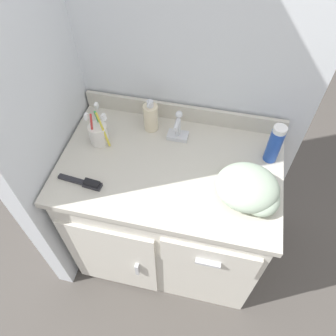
{
  "coord_description": "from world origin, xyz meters",
  "views": [
    {
      "loc": [
        0.18,
        -0.82,
        1.79
      ],
      "look_at": [
        0.0,
        -0.03,
        0.77
      ],
      "focal_mm": 35.0,
      "sensor_mm": 36.0,
      "label": 1
    }
  ],
  "objects_px": {
    "shaving_cream_can": "(275,144)",
    "hand_towel": "(250,189)",
    "hairbrush": "(86,183)",
    "toothbrush_cup": "(99,133)",
    "soap_dispenser": "(151,117)"
  },
  "relations": [
    {
      "from": "toothbrush_cup",
      "to": "hand_towel",
      "type": "relative_size",
      "value": 0.77
    },
    {
      "from": "hand_towel",
      "to": "toothbrush_cup",
      "type": "bearing_deg",
      "value": 166.75
    },
    {
      "from": "soap_dispenser",
      "to": "hairbrush",
      "type": "height_order",
      "value": "soap_dispenser"
    },
    {
      "from": "soap_dispenser",
      "to": "toothbrush_cup",
      "type": "bearing_deg",
      "value": -146.58
    },
    {
      "from": "shaving_cream_can",
      "to": "hand_towel",
      "type": "height_order",
      "value": "shaving_cream_can"
    },
    {
      "from": "toothbrush_cup",
      "to": "hairbrush",
      "type": "bearing_deg",
      "value": -83.92
    },
    {
      "from": "toothbrush_cup",
      "to": "hand_towel",
      "type": "xyz_separation_m",
      "value": [
        0.64,
        -0.15,
        0.0
      ]
    },
    {
      "from": "shaving_cream_can",
      "to": "hairbrush",
      "type": "height_order",
      "value": "shaving_cream_can"
    },
    {
      "from": "soap_dispenser",
      "to": "hairbrush",
      "type": "bearing_deg",
      "value": -115.42
    },
    {
      "from": "hand_towel",
      "to": "hairbrush",
      "type": "bearing_deg",
      "value": -172.82
    },
    {
      "from": "shaving_cream_can",
      "to": "hairbrush",
      "type": "xyz_separation_m",
      "value": [
        -0.69,
        -0.29,
        -0.08
      ]
    },
    {
      "from": "shaving_cream_can",
      "to": "hand_towel",
      "type": "bearing_deg",
      "value": -109.05
    },
    {
      "from": "soap_dispenser",
      "to": "hand_towel",
      "type": "xyz_separation_m",
      "value": [
        0.45,
        -0.28,
        -0.01
      ]
    },
    {
      "from": "toothbrush_cup",
      "to": "shaving_cream_can",
      "type": "height_order",
      "value": "toothbrush_cup"
    },
    {
      "from": "soap_dispenser",
      "to": "hand_towel",
      "type": "relative_size",
      "value": 0.66
    }
  ]
}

